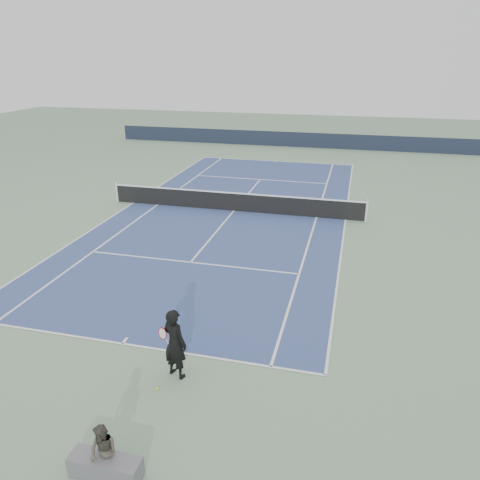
% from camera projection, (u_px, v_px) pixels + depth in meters
% --- Properties ---
extents(ground, '(80.00, 80.00, 0.00)m').
position_uv_depth(ground, '(234.00, 211.00, 23.42)').
color(ground, gray).
extents(court_surface, '(10.97, 23.77, 0.01)m').
position_uv_depth(court_surface, '(234.00, 211.00, 23.42)').
color(court_surface, '#33467A').
rests_on(court_surface, ground).
extents(tennis_net, '(12.90, 0.10, 1.07)m').
position_uv_depth(tennis_net, '(234.00, 201.00, 23.23)').
color(tennis_net, silver).
rests_on(tennis_net, ground).
extents(windscreen_far, '(30.00, 0.25, 1.20)m').
position_uv_depth(windscreen_far, '(288.00, 139.00, 39.29)').
color(windscreen_far, black).
rests_on(windscreen_far, ground).
extents(tennis_player, '(0.86, 0.71, 1.83)m').
position_uv_depth(tennis_player, '(175.00, 343.00, 11.18)').
color(tennis_player, black).
rests_on(tennis_player, ground).
extents(tennis_ball, '(0.07, 0.07, 0.07)m').
position_uv_depth(tennis_ball, '(157.00, 389.00, 10.99)').
color(tennis_ball, '#C2E42E').
rests_on(tennis_ball, ground).
extents(spectator_bench, '(1.43, 0.88, 1.17)m').
position_uv_depth(spectator_bench, '(105.00, 459.00, 8.62)').
color(spectator_bench, slate).
rests_on(spectator_bench, ground).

